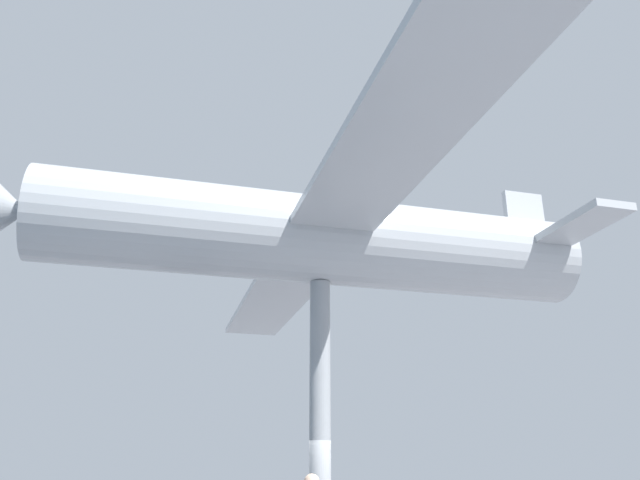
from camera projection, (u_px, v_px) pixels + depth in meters
name	position (u px, v px, depth m)	size (l,w,h in m)	color
support_pylon_central	(320.00, 417.00, 13.28)	(0.46, 0.46, 5.98)	#999EA3
suspended_airplane	(311.00, 239.00, 14.67)	(20.22, 14.27, 2.94)	#B2B7BC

